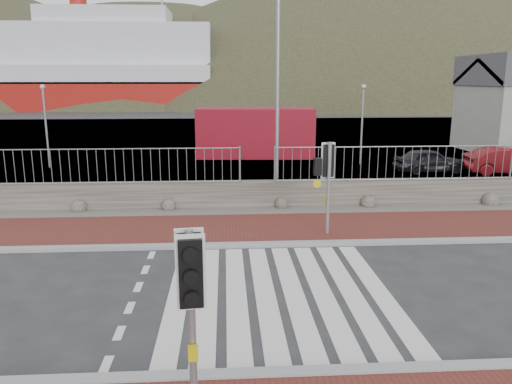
{
  "coord_description": "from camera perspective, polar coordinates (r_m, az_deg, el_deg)",
  "views": [
    {
      "loc": [
        -1.09,
        -9.65,
        4.38
      ],
      "look_at": [
        -0.3,
        3.0,
        1.5
      ],
      "focal_mm": 35.0,
      "sensor_mm": 36.0,
      "label": 1
    }
  ],
  "objects": [
    {
      "name": "car_b",
      "position": [
        26.15,
        26.79,
        3.18
      ],
      "size": [
        3.98,
        1.74,
        1.27
      ],
      "primitive_type": "imported",
      "rotation": [
        0.0,
        0.0,
        1.47
      ],
      "color": "#610D13",
      "rests_on": "ground"
    },
    {
      "name": "traffic_signal_near",
      "position": [
        6.42,
        -7.47,
        -10.44
      ],
      "size": [
        0.39,
        0.26,
        2.58
      ],
      "rotation": [
        0.0,
        0.0,
        0.11
      ],
      "color": "gray",
      "rests_on": "ground"
    },
    {
      "name": "sidewalk_far",
      "position": [
        14.84,
        0.81,
        -4.21
      ],
      "size": [
        40.0,
        3.0,
        0.08
      ],
      "primitive_type": "cube",
      "color": "maroon",
      "rests_on": "ground"
    },
    {
      "name": "railing",
      "position": [
        17.03,
        0.15,
        4.15
      ],
      "size": [
        18.07,
        0.07,
        1.22
      ],
      "color": "gray",
      "rests_on": "stone_wall"
    },
    {
      "name": "ground",
      "position": [
        10.65,
        2.68,
        -11.49
      ],
      "size": [
        220.0,
        220.0,
        0.0
      ],
      "primitive_type": "plane",
      "color": "#28282B",
      "rests_on": "ground"
    },
    {
      "name": "shipping_container",
      "position": [
        28.93,
        -0.06,
        6.84
      ],
      "size": [
        6.79,
        3.16,
        2.77
      ],
      "primitive_type": "cube",
      "rotation": [
        0.0,
        0.0,
        -0.06
      ],
      "color": "maroon",
      "rests_on": "ground"
    },
    {
      "name": "hills_backdrop",
      "position": [
        101.64,
        1.0,
        -2.88
      ],
      "size": [
        254.0,
        90.0,
        100.0
      ],
      "color": "#292F1C",
      "rests_on": "ground"
    },
    {
      "name": "gravel_strip",
      "position": [
        16.76,
        0.29,
        -2.25
      ],
      "size": [
        40.0,
        1.5,
        0.06
      ],
      "primitive_type": "cube",
      "color": "#59544C",
      "rests_on": "ground"
    },
    {
      "name": "kerb_far",
      "position": [
        13.42,
        1.3,
        -6.04
      ],
      "size": [
        40.0,
        0.25,
        0.12
      ],
      "primitive_type": "cube",
      "color": "gray",
      "rests_on": "ground"
    },
    {
      "name": "streetlight",
      "position": [
        17.84,
        2.92,
        12.84
      ],
      "size": [
        1.65,
        0.49,
        7.82
      ],
      "rotation": [
        0.0,
        0.0,
        -0.2
      ],
      "color": "gray",
      "rests_on": "ground"
    },
    {
      "name": "car_a",
      "position": [
        25.33,
        19.18,
        3.43
      ],
      "size": [
        3.44,
        1.61,
        1.14
      ],
      "primitive_type": "imported",
      "rotation": [
        0.0,
        0.0,
        1.65
      ],
      "color": "black",
      "rests_on": "ground"
    },
    {
      "name": "ferry",
      "position": [
        81.06,
        -20.98,
        12.65
      ],
      "size": [
        50.0,
        16.0,
        20.0
      ],
      "color": "maroon",
      "rests_on": "ground"
    },
    {
      "name": "zebra_crossing",
      "position": [
        10.65,
        2.68,
        -11.46
      ],
      "size": [
        4.62,
        5.6,
        0.01
      ],
      "color": "silver",
      "rests_on": "ground"
    },
    {
      "name": "traffic_signal_far",
      "position": [
        13.96,
        8.22,
        2.62
      ],
      "size": [
        0.65,
        0.27,
        2.69
      ],
      "rotation": [
        0.0,
        0.0,
        3.26
      ],
      "color": "gray",
      "rests_on": "ground"
    },
    {
      "name": "quay",
      "position": [
        37.82,
        -1.89,
        6.13
      ],
      "size": [
        120.0,
        40.0,
        0.5
      ],
      "primitive_type": "cube",
      "color": "#4C4C4F",
      "rests_on": "ground"
    },
    {
      "name": "stone_wall",
      "position": [
        17.44,
        0.12,
        -0.24
      ],
      "size": [
        40.0,
        0.6,
        0.9
      ],
      "primitive_type": "cube",
      "color": "#48423B",
      "rests_on": "ground"
    },
    {
      "name": "kerb_near",
      "position": [
        8.01,
        5.14,
        -19.97
      ],
      "size": [
        40.0,
        0.25,
        0.12
      ],
      "primitive_type": "cube",
      "color": "gray",
      "rests_on": "ground"
    },
    {
      "name": "water",
      "position": [
        72.69,
        -2.72,
        9.31
      ],
      "size": [
        220.0,
        50.0,
        0.05
      ],
      "primitive_type": "cube",
      "color": "#3F4C54",
      "rests_on": "ground"
    }
  ]
}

